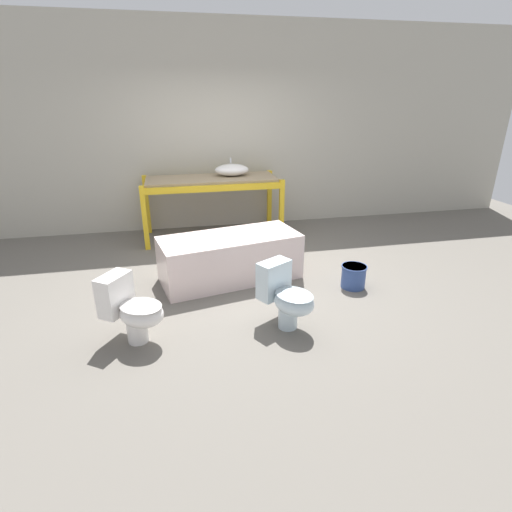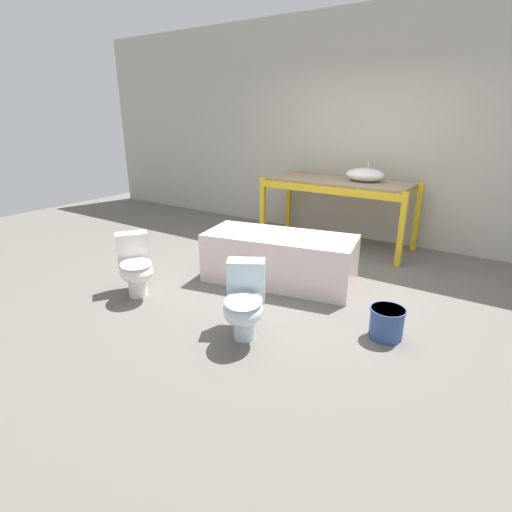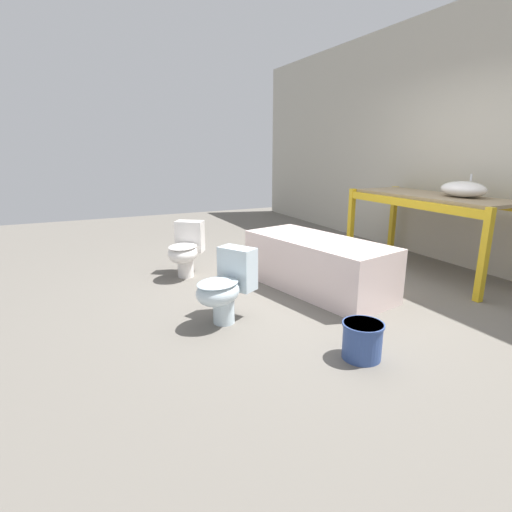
{
  "view_description": "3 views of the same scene",
  "coord_description": "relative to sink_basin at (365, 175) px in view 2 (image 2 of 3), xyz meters",
  "views": [
    {
      "loc": [
        -0.8,
        -4.5,
        2.13
      ],
      "look_at": [
        0.01,
        -0.71,
        0.55
      ],
      "focal_mm": 28.0,
      "sensor_mm": 36.0,
      "label": 1
    },
    {
      "loc": [
        1.96,
        -3.69,
        1.81
      ],
      "look_at": [
        0.04,
        -0.84,
        0.58
      ],
      "focal_mm": 28.0,
      "sensor_mm": 36.0,
      "label": 2
    },
    {
      "loc": [
        3.24,
        -2.39,
        1.46
      ],
      "look_at": [
        -0.02,
        -0.85,
        0.5
      ],
      "focal_mm": 28.0,
      "sensor_mm": 36.0,
      "label": 3
    }
  ],
  "objects": [
    {
      "name": "ground_plane",
      "position": [
        -0.13,
        -1.67,
        -1.03
      ],
      "size": [
        12.0,
        12.0,
        0.0
      ],
      "primitive_type": "plane",
      "color": "#666059"
    },
    {
      "name": "warehouse_wall_rear",
      "position": [
        -0.13,
        0.49,
        0.57
      ],
      "size": [
        10.8,
        0.08,
        3.2
      ],
      "color": "#B2AD9E",
      "rests_on": "ground_plane"
    },
    {
      "name": "shelving_rack",
      "position": [
        -0.33,
        -0.08,
        -0.22
      ],
      "size": [
        2.1,
        0.85,
        0.94
      ],
      "color": "gold",
      "rests_on": "ground_plane"
    },
    {
      "name": "sink_basin",
      "position": [
        0.0,
        0.0,
        0.0
      ],
      "size": [
        0.53,
        0.39,
        0.26
      ],
      "color": "white",
      "rests_on": "shelving_rack"
    },
    {
      "name": "bathtub_main",
      "position": [
        -0.31,
        -1.73,
        -0.71
      ],
      "size": [
        1.76,
        1.02,
        0.56
      ],
      "rotation": [
        0.0,
        0.0,
        0.2
      ],
      "color": "silver",
      "rests_on": "ground_plane"
    },
    {
      "name": "toilet_near",
      "position": [
        0.06,
        -2.91,
        -0.7
      ],
      "size": [
        0.57,
        0.66,
        0.63
      ],
      "rotation": [
        0.0,
        0.0,
        0.53
      ],
      "color": "silver",
      "rests_on": "ground_plane"
    },
    {
      "name": "toilet_far",
      "position": [
        -1.37,
        -2.87,
        -0.7
      ],
      "size": [
        0.66,
        0.6,
        0.63
      ],
      "rotation": [
        0.0,
        0.0,
        0.96
      ],
      "color": "white",
      "rests_on": "ground_plane"
    },
    {
      "name": "bucket_white",
      "position": [
        1.07,
        -2.26,
        -0.89
      ],
      "size": [
        0.3,
        0.3,
        0.27
      ],
      "color": "#334C8C",
      "rests_on": "ground_plane"
    }
  ]
}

